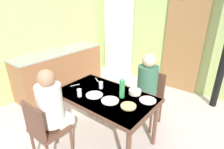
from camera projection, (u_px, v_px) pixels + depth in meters
The scene contains 21 objects.
ground_plane at pixel (91, 133), 2.82m from camera, with size 6.25×6.25×0.00m, color silver.
wall_back at pixel (164, 23), 4.00m from camera, with size 4.01×0.10×2.87m, color #ABC373.
wall_left at pixel (43, 24), 3.78m from camera, with size 0.10×3.61×2.87m, color #A9BE78.
door_wooden at pixel (183, 46), 3.82m from camera, with size 0.80×0.05×2.00m, color olive.
curtain_panel at pixel (118, 29), 4.70m from camera, with size 0.90×0.03×2.41m, color white.
kitchen_counter at pixel (61, 70), 4.04m from camera, with size 0.61×2.02×0.91m.
dining_table at pixel (105, 100), 2.46m from camera, with size 1.36×0.81×0.74m.
chair_near_diner at pixel (44, 129), 2.16m from camera, with size 0.40×0.40×0.87m.
chair_far_diner at pixel (150, 95), 2.90m from camera, with size 0.40×0.40×0.87m.
person_near_diner at pixel (51, 104), 2.15m from camera, with size 0.30×0.37×0.77m.
person_far_diner at pixel (147, 82), 2.69m from camera, with size 0.30×0.37×0.77m.
water_bottle_green_near at pixel (122, 88), 2.32m from camera, with size 0.07×0.07×0.28m.
serving_bowl_center at pixel (135, 92), 2.45m from camera, with size 0.17×0.17×0.06m, color #F2E1D0.
dinner_plate_near_left at pixel (148, 100), 2.29m from camera, with size 0.22×0.22×0.01m, color white.
dinner_plate_near_right at pixel (94, 95), 2.42m from camera, with size 0.23×0.23×0.01m, color white.
dinner_plate_far_center at pixel (110, 101), 2.29m from camera, with size 0.23×0.23×0.01m, color white.
drinking_glass_by_near_diner at pixel (101, 85), 2.59m from camera, with size 0.06×0.06×0.10m, color silver.
drinking_glass_by_far_diner at pixel (79, 93), 2.37m from camera, with size 0.06×0.06×0.11m, color silver.
bread_plate_sliced at pixel (128, 106), 2.16m from camera, with size 0.19×0.19×0.02m, color #DBB77A.
cutlery_knife_near at pixel (75, 85), 2.70m from camera, with size 0.15×0.02×0.00m, color silver.
cutlery_fork_near at pixel (97, 80), 2.87m from camera, with size 0.15×0.02×0.00m, color silver.
Camera 1 is at (1.65, -1.55, 1.94)m, focal length 28.92 mm.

